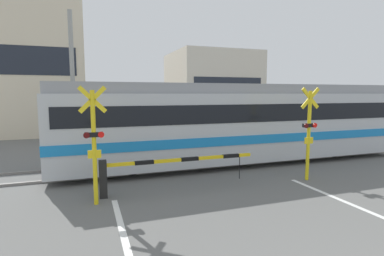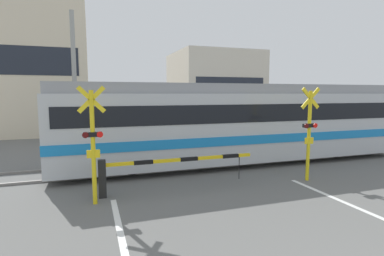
# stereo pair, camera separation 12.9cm
# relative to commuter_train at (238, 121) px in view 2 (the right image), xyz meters

# --- Properties ---
(rail_track_near) EXTENTS (50.00, 0.10, 0.08)m
(rail_track_near) POSITION_rel_commuter_train_xyz_m (-2.38, -0.72, -1.64)
(rail_track_near) COLOR gray
(rail_track_near) RESTS_ON ground_plane
(rail_track_far) EXTENTS (50.00, 0.10, 0.08)m
(rail_track_far) POSITION_rel_commuter_train_xyz_m (-2.38, 0.72, -1.64)
(rail_track_far) COLOR gray
(rail_track_far) RESTS_ON ground_plane
(commuter_train) EXTENTS (14.19, 3.00, 3.14)m
(commuter_train) POSITION_rel_commuter_train_xyz_m (0.00, 0.00, 0.00)
(commuter_train) COLOR #B7BCC1
(commuter_train) RESTS_ON ground_plane
(crossing_barrier_near) EXTENTS (4.54, 0.20, 1.02)m
(crossing_barrier_near) POSITION_rel_commuter_train_xyz_m (-4.13, -2.74, -0.96)
(crossing_barrier_near) COLOR black
(crossing_barrier_near) RESTS_ON ground_plane
(crossing_barrier_far) EXTENTS (4.54, 0.20, 1.02)m
(crossing_barrier_far) POSITION_rel_commuter_train_xyz_m (-0.63, 2.99, -0.96)
(crossing_barrier_far) COLOR black
(crossing_barrier_far) RESTS_ON ground_plane
(crossing_signal_left) EXTENTS (0.68, 0.15, 2.97)m
(crossing_signal_left) POSITION_rel_commuter_train_xyz_m (-5.63, -3.16, -0.04)
(crossing_signal_left) COLOR yellow
(crossing_signal_left) RESTS_ON ground_plane
(crossing_signal_right) EXTENTS (0.68, 0.15, 2.97)m
(crossing_signal_right) POSITION_rel_commuter_train_xyz_m (0.88, -3.16, -0.04)
(crossing_signal_right) COLOR yellow
(crossing_signal_right) RESTS_ON ground_plane
(pedestrian) EXTENTS (0.38, 0.22, 1.56)m
(pedestrian) POSITION_rel_commuter_train_xyz_m (-2.55, 5.63, -0.80)
(pedestrian) COLOR #23232D
(pedestrian) RESTS_ON ground_plane
(building_left_of_street) EXTENTS (6.21, 6.62, 8.64)m
(building_left_of_street) POSITION_rel_commuter_train_xyz_m (-8.89, 12.88, 2.64)
(building_left_of_street) COLOR beige
(building_left_of_street) RESTS_ON ground_plane
(building_right_of_street) EXTENTS (6.59, 6.62, 6.15)m
(building_right_of_street) POSITION_rel_commuter_train_xyz_m (4.32, 12.88, 1.39)
(building_right_of_street) COLOR beige
(building_right_of_street) RESTS_ON ground_plane
(utility_pole_streetside) EXTENTS (0.22, 0.22, 6.86)m
(utility_pole_streetside) POSITION_rel_commuter_train_xyz_m (-6.38, 5.49, 1.75)
(utility_pole_streetside) COLOR gray
(utility_pole_streetside) RESTS_ON ground_plane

